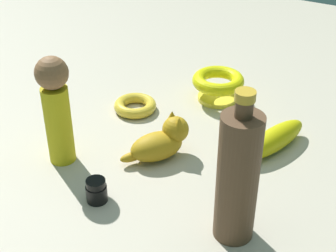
% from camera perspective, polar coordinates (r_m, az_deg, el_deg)
% --- Properties ---
extents(ground, '(2.00, 2.00, 0.00)m').
position_cam_1_polar(ground, '(1.01, -0.00, -2.28)').
color(ground, '#BCB29E').
extents(cat_figurine, '(0.11, 0.13, 0.08)m').
position_cam_1_polar(cat_figurine, '(0.96, -0.85, -1.63)').
color(cat_figurine, '#B78918').
rests_on(cat_figurine, ground).
extents(banana, '(0.10, 0.18, 0.05)m').
position_cam_1_polar(banana, '(1.01, 11.91, -1.43)').
color(banana, '#C1B80B').
rests_on(banana, ground).
extents(nail_polish_jar, '(0.04, 0.04, 0.04)m').
position_cam_1_polar(nail_polish_jar, '(0.88, -8.05, -7.19)').
color(nail_polish_jar, black).
rests_on(nail_polish_jar, ground).
extents(bottle_tall, '(0.06, 0.06, 0.26)m').
position_cam_1_polar(bottle_tall, '(0.76, 7.84, -5.70)').
color(bottle_tall, brown).
rests_on(bottle_tall, ground).
extents(bowl, '(0.12, 0.12, 0.06)m').
position_cam_1_polar(bowl, '(1.16, 5.64, 4.78)').
color(bowl, yellow).
rests_on(bowl, ground).
extents(person_figure_adult, '(0.07, 0.07, 0.21)m').
position_cam_1_polar(person_figure_adult, '(0.93, -12.45, 2.11)').
color(person_figure_adult, gold).
rests_on(person_figure_adult, ground).
extents(bangle, '(0.09, 0.09, 0.02)m').
position_cam_1_polar(bangle, '(1.12, -3.71, 2.30)').
color(bangle, yellow).
rests_on(bangle, ground).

